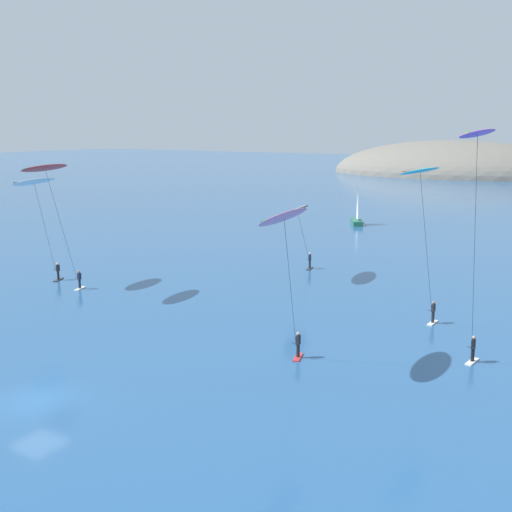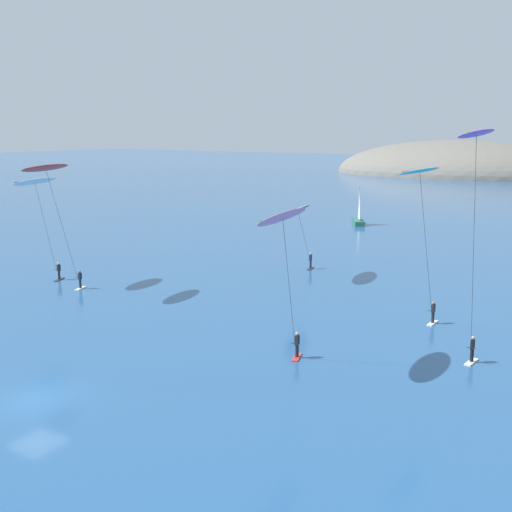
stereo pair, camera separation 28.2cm
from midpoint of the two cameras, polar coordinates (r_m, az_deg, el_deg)
name	(u,v)px [view 2 (the right image)]	position (r m, az deg, el deg)	size (l,w,h in m)	color
ground_plane	(36,400)	(36.93, -18.79, -12.02)	(600.00, 600.00, 0.00)	#285689
sailboat_near	(358,220)	(97.57, 9.15, 3.19)	(3.86, 5.60, 5.70)	#23664C
kitesurfer_purple	(476,153)	(37.65, 19.19, 8.68)	(1.68, 5.75, 14.28)	silver
kitesurfer_red	(48,177)	(55.79, -17.84, 6.69)	(2.40, 7.01, 11.41)	silver
kitesurfer_pink	(284,226)	(37.04, 2.70, 2.64)	(1.84, 5.90, 9.78)	red
kitesurfer_black	(299,213)	(60.86, 3.95, 3.82)	(2.86, 8.41, 7.08)	#2D2D33
kitesurfer_white	(37,188)	(60.90, -18.79, 5.70)	(2.49, 5.79, 9.95)	#2D2D33
kitesurfer_cyan	(421,183)	(44.33, 14.63, 6.30)	(1.71, 7.56, 11.75)	silver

